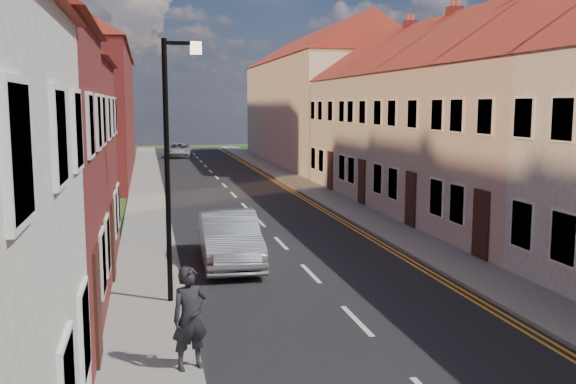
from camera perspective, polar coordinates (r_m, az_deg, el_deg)
road at (r=25.56m, az=-2.47°, el=-2.71°), size 7.00×90.00×0.02m
pavement_left at (r=25.18m, az=-12.40°, el=-2.93°), size 1.80×90.00×0.12m
pavement_right at (r=26.65m, az=6.89°, el=-2.21°), size 1.80×90.00×0.12m
cottage_r_pink at (r=27.30m, az=17.65°, el=7.03°), size 8.30×6.00×9.00m
cottage_r_white_far at (r=32.09m, az=12.80°, el=7.27°), size 8.30×5.20×9.00m
cottage_r_cream_far at (r=37.05m, az=9.22°, el=7.40°), size 8.30×6.00×9.00m
block_right_far at (r=51.59m, az=2.90°, el=8.48°), size 8.30×24.20×10.50m
block_left_far at (r=45.03m, az=-18.99°, el=8.18°), size 8.30×24.20×10.50m
lamppost at (r=14.80m, az=-10.38°, el=3.29°), size 0.88×0.15×6.00m
car_mid at (r=18.91m, az=-5.24°, el=-4.15°), size 1.75×4.68×1.53m
car_distant at (r=57.83m, az=-9.64°, el=3.70°), size 2.72×4.86×1.28m
pedestrian_left_b at (r=11.37m, az=-8.71°, el=-11.00°), size 0.76×0.62×1.80m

